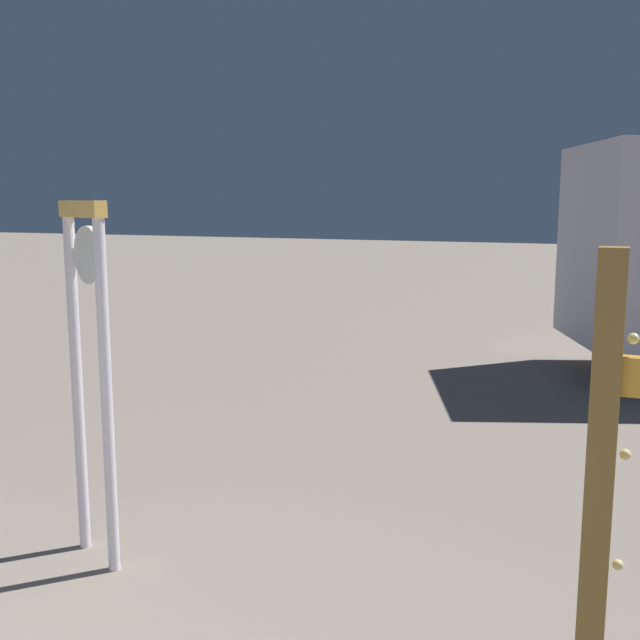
{
  "coord_description": "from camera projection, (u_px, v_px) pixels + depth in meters",
  "views": [
    {
      "loc": [
        2.15,
        -1.09,
        2.26
      ],
      "look_at": [
        -0.34,
        4.99,
        1.2
      ],
      "focal_mm": 41.61,
      "sensor_mm": 36.0,
      "label": 1
    }
  ],
  "objects": [
    {
      "name": "standing_clock",
      "position": [
        90.0,
        348.0,
        4.53
      ],
      "size": [
        0.48,
        0.29,
        2.26
      ],
      "color": "white",
      "rests_on": "ground_plane"
    }
  ]
}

